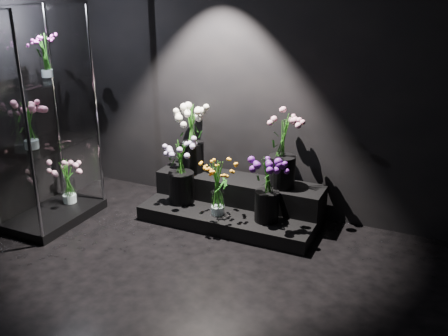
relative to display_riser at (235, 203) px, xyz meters
The scene contains 12 objects.
floor 1.66m from the display_riser, 87.05° to the right, with size 4.00×4.00×0.00m, color black.
wall_back 1.29m from the display_riser, 76.16° to the left, with size 4.00×4.00×0.00m, color black.
display_riser is the anchor object (origin of this frame).
display_case 2.01m from the display_riser, 153.37° to the right, with size 0.56×0.94×2.06m.
bouquet_orange_bells 0.40m from the display_riser, 101.30° to the right, with size 0.30×0.30×0.56m.
bouquet_lilac 0.65m from the display_riser, 161.97° to the right, with size 0.43×0.43×0.65m.
bouquet_purple 0.58m from the display_riser, 27.30° to the right, with size 0.42×0.42×0.63m.
bouquet_cream_roses 0.83m from the display_riser, 169.29° to the left, with size 0.50×0.50×0.69m.
bouquet_pink_roses 0.78m from the display_riser, 10.37° to the left, with size 0.42×0.42×0.75m.
bouquet_case_pink 2.09m from the display_riser, 149.03° to the right, with size 0.31×0.31×0.44m.
bouquet_case_magenta 2.30m from the display_riser, 158.11° to the right, with size 0.28×0.28×0.42m.
bouquet_case_base_pink 1.73m from the display_riser, 160.50° to the right, with size 0.39×0.39×0.47m.
Camera 1 is at (1.73, -2.57, 2.25)m, focal length 40.00 mm.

